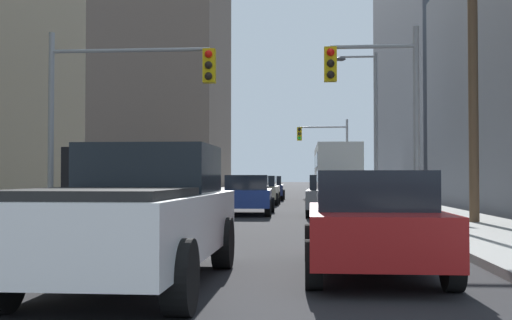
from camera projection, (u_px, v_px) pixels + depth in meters
The scene contains 17 objects.
sidewalk_left at pixel (194, 194), 52.66m from camera, with size 3.49×160.00×0.15m, color #9E9E99.
sidewalk_right at pixel (360, 194), 51.64m from camera, with size 3.49×160.00×0.15m, color #9E9E99.
city_bus at pixel (336, 170), 40.46m from camera, with size 2.67×11.51×3.40m.
pickup_truck_white at pixel (136, 214), 8.46m from camera, with size 2.20×5.42×1.90m.
cargo_van_black at pixel (126, 182), 19.74m from camera, with size 2.16×5.27×2.26m.
sedan_red at pixel (371, 222), 9.30m from camera, with size 1.95×4.22×1.52m.
sedan_grey at pixel (332, 195), 23.57m from camera, with size 1.95×4.26×1.52m.
sedan_blue at pixel (247, 194), 24.54m from camera, with size 1.95×4.26×1.52m.
sedan_beige at pixel (261, 190), 33.51m from camera, with size 1.95×4.22×1.52m.
sedan_navy at pixel (269, 188), 40.37m from camera, with size 1.95×4.24×1.52m.
traffic_signal_near_left at pixel (123, 91), 19.79m from camera, with size 5.30×0.44×6.00m.
traffic_signal_near_right at pixel (377, 93), 19.20m from camera, with size 2.85×0.44×6.00m.
traffic_signal_far_right at pixel (325, 144), 49.94m from camera, with size 4.01×0.44×6.00m.
utility_pole_right at pixel (473, 30), 18.36m from camera, with size 2.20×0.28×10.81m.
street_lamp_right at pixel (369, 114), 30.74m from camera, with size 2.08×0.32×7.50m.
building_left_far_tower at pixel (158, 3), 95.36m from camera, with size 19.46×24.69×55.32m, color #66564C.
building_right_mid_block at pixel (492, 43), 52.27m from camera, with size 16.33×27.65×25.01m, color #4C515B.
Camera 1 is at (2.27, -2.19, 1.42)m, focal length 44.60 mm.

